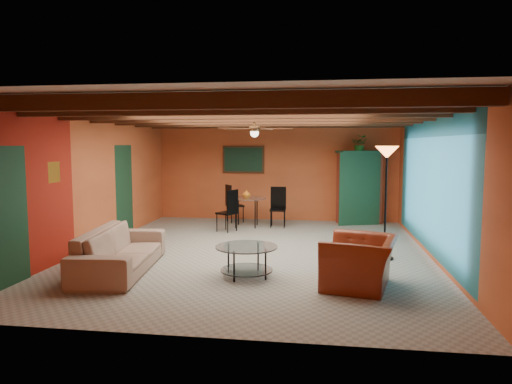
% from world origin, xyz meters
% --- Properties ---
extents(room, '(6.52, 8.01, 2.71)m').
position_xyz_m(room, '(0.00, 0.11, 2.36)').
color(room, gray).
rests_on(room, ground).
extents(sofa, '(1.20, 2.48, 0.70)m').
position_xyz_m(sofa, '(-1.97, -1.60, 0.35)').
color(sofa, '#8E6D5B').
rests_on(sofa, ground).
extents(armchair, '(1.22, 1.32, 0.73)m').
position_xyz_m(armchair, '(1.84, -1.92, 0.37)').
color(armchair, maroon).
rests_on(armchair, ground).
extents(coffee_table, '(1.27, 1.27, 0.50)m').
position_xyz_m(coffee_table, '(0.12, -1.63, 0.25)').
color(coffee_table, white).
rests_on(coffee_table, ground).
extents(dining_table, '(2.03, 2.03, 1.01)m').
position_xyz_m(dining_table, '(-0.62, 2.79, 0.51)').
color(dining_table, silver).
rests_on(dining_table, ground).
extents(armoire, '(1.16, 0.82, 1.84)m').
position_xyz_m(armoire, '(2.20, 3.70, 0.92)').
color(armoire, maroon).
rests_on(armoire, ground).
extents(floor_lamp, '(0.54, 0.54, 2.05)m').
position_xyz_m(floor_lamp, '(2.40, -0.14, 1.02)').
color(floor_lamp, black).
rests_on(floor_lamp, ground).
extents(ceiling_fan, '(1.50, 1.50, 0.44)m').
position_xyz_m(ceiling_fan, '(0.00, 0.00, 2.36)').
color(ceiling_fan, '#472614').
rests_on(ceiling_fan, ceiling).
extents(painting, '(1.05, 0.03, 0.65)m').
position_xyz_m(painting, '(-0.90, 3.96, 1.65)').
color(painting, black).
rests_on(painting, wall_back).
extents(potted_plant, '(0.49, 0.45, 0.46)m').
position_xyz_m(potted_plant, '(2.20, 3.70, 2.07)').
color(potted_plant, '#26661E').
rests_on(potted_plant, armoire).
extents(vase, '(0.20, 0.20, 0.20)m').
position_xyz_m(vase, '(-0.62, 2.79, 1.11)').
color(vase, orange).
rests_on(vase, dining_table).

